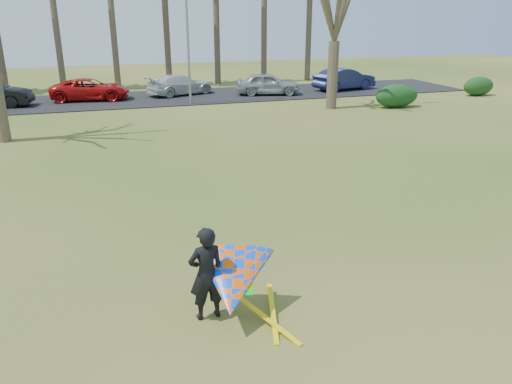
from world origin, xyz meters
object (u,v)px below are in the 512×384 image
object	(u,v)px
car_2	(90,89)
kite_flyer	(229,280)
car_3	(180,85)
streetlight	(190,32)
car_4	(268,84)
car_5	(344,79)

from	to	relation	value
car_2	kite_flyer	world-z (taller)	kite_flyer
car_2	car_3	size ratio (longest dim) A/B	1.05
streetlight	car_2	distance (m)	8.01
streetlight	car_3	bearing A→B (deg)	91.92
car_2	car_3	bearing A→B (deg)	-78.33
car_4	car_5	distance (m)	6.27
car_4	car_2	bearing A→B (deg)	97.73
car_3	kite_flyer	xyz separation A→B (m)	(-3.79, -27.76, 0.10)
streetlight	car_5	size ratio (longest dim) A/B	1.64
car_2	kite_flyer	xyz separation A→B (m)	(2.31, -27.25, 0.10)
car_4	kite_flyer	size ratio (longest dim) A/B	1.87
car_2	kite_flyer	distance (m)	27.35
kite_flyer	car_4	bearing A→B (deg)	69.40
car_3	streetlight	bearing A→B (deg)	160.24
streetlight	car_3	distance (m)	5.39
streetlight	car_4	size ratio (longest dim) A/B	1.79
car_3	car_5	size ratio (longest dim) A/B	0.99
streetlight	car_2	world-z (taller)	streetlight
streetlight	car_3	size ratio (longest dim) A/B	1.65
car_5	kite_flyer	world-z (taller)	kite_flyer
car_2	car_4	size ratio (longest dim) A/B	1.14
car_3	kite_flyer	bearing A→B (deg)	150.54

